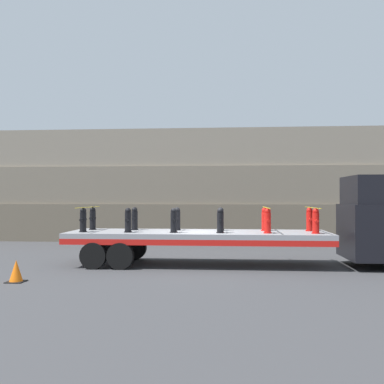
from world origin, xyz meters
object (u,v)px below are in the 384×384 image
fire_hydrant_red_near_4 (268,221)px  fire_hydrant_black_near_3 (220,221)px  fire_hydrant_black_near_0 (83,220)px  fire_hydrant_black_far_3 (221,219)px  fire_hydrant_black_near_2 (174,221)px  fire_hydrant_black_far_2 (177,219)px  traffic_cone (16,271)px  fire_hydrant_black_near_1 (128,220)px  fire_hydrant_red_near_5 (316,221)px  flatbed_trailer (183,237)px  fire_hydrant_black_far_1 (135,219)px  fire_hydrant_black_far_0 (93,219)px  fire_hydrant_red_far_5 (309,220)px  fire_hydrant_red_far_4 (265,219)px  truck_cab (379,222)px

fire_hydrant_red_near_4 → fire_hydrant_black_near_3: bearing=180.0°
fire_hydrant_black_near_0 → fire_hydrant_black_far_3: bearing=12.7°
fire_hydrant_black_near_2 → fire_hydrant_black_far_3: bearing=34.0°
fire_hydrant_black_far_2 → fire_hydrant_red_near_4: bearing=-18.6°
fire_hydrant_black_near_0 → fire_hydrant_red_near_4: size_ratio=1.00×
fire_hydrant_black_far_3 → traffic_cone: 7.29m
fire_hydrant_black_near_0 → fire_hydrant_black_near_2: same height
fire_hydrant_black_near_1 → fire_hydrant_red_near_5: size_ratio=1.00×
fire_hydrant_red_near_4 → fire_hydrant_red_near_5: same height
fire_hydrant_black_near_3 → fire_hydrant_black_far_3: 1.10m
flatbed_trailer → fire_hydrant_black_far_1: (-1.91, 0.55, 0.65)m
fire_hydrant_black_far_1 → fire_hydrant_black_far_3: same height
fire_hydrant_black_near_3 → traffic_cone: bearing=-153.0°
fire_hydrant_black_near_0 → fire_hydrant_black_far_2: size_ratio=1.00×
fire_hydrant_black_far_0 → fire_hydrant_red_near_5: 8.27m
fire_hydrant_black_far_1 → fire_hydrant_red_far_5: size_ratio=1.00×
fire_hydrant_black_near_2 → traffic_cone: 5.36m
fire_hydrant_red_far_4 → fire_hydrant_black_far_0: bearing=180.0°
fire_hydrant_black_far_1 → fire_hydrant_black_near_2: bearing=-34.0°
fire_hydrant_black_near_3 → fire_hydrant_red_far_5: bearing=18.6°
fire_hydrant_red_far_4 → fire_hydrant_red_near_5: (1.64, -1.10, 0.00)m
flatbed_trailer → fire_hydrant_black_far_0: fire_hydrant_black_far_0 is taller
fire_hydrant_black_near_1 → fire_hydrant_black_far_3: bearing=18.6°
fire_hydrant_black_far_0 → fire_hydrant_red_far_4: bearing=0.0°
fire_hydrant_black_near_3 → fire_hydrant_red_far_4: 1.98m
fire_hydrant_black_far_2 → fire_hydrant_red_near_4: size_ratio=1.00×
fire_hydrant_black_far_3 → fire_hydrant_red_far_4: size_ratio=1.00×
fire_hydrant_black_near_2 → truck_cab: bearing=4.4°
flatbed_trailer → fire_hydrant_black_far_0: (-3.55, 0.55, 0.65)m
truck_cab → fire_hydrant_black_near_0: bearing=-177.0°
fire_hydrant_black_near_1 → fire_hydrant_black_far_1: bearing=90.0°
fire_hydrant_red_near_5 → fire_hydrant_red_far_5: bearing=90.0°
traffic_cone → fire_hydrant_black_near_2: bearing=35.2°
fire_hydrant_black_far_1 → fire_hydrant_red_near_4: (4.92, -1.10, 0.00)m
fire_hydrant_black_far_1 → fire_hydrant_red_near_5: same height
truck_cab → traffic_cone: 12.08m
fire_hydrant_black_far_2 → fire_hydrant_black_far_3: same height
traffic_cone → fire_hydrant_black_near_3: bearing=27.0°
flatbed_trailer → fire_hydrant_black_far_2: size_ratio=10.76×
fire_hydrant_black_far_0 → fire_hydrant_red_near_4: bearing=-9.6°
fire_hydrant_red_near_5 → fire_hydrant_black_near_2: bearing=180.0°
traffic_cone → truck_cab: bearing=17.2°
truck_cab → flatbed_trailer: (-6.97, 0.00, -0.59)m
fire_hydrant_black_far_1 → fire_hydrant_black_near_3: bearing=-18.6°
flatbed_trailer → fire_hydrant_black_far_3: (1.37, 0.55, 0.65)m
truck_cab → fire_hydrant_black_far_3: truck_cab is taller
fire_hydrant_black_near_1 → fire_hydrant_black_far_2: 1.98m
fire_hydrant_black_far_1 → fire_hydrant_black_near_1: bearing=-90.0°
fire_hydrant_red_far_5 → fire_hydrant_black_far_1: bearing=180.0°
fire_hydrant_black_near_3 → fire_hydrant_black_near_2: bearing=180.0°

